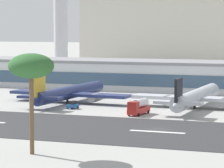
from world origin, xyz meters
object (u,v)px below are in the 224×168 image
object	(u,v)px
distant_hotel_block	(174,26)
airliner_black_tail_gate_1	(195,97)
control_tower	(61,9)
palm_tree_1	(31,67)
service_baggage_tug_0	(73,105)
terminal_building	(171,75)
airliner_gold_tail_gate_0	(68,93)
service_fuel_truck_2	(139,107)

from	to	relation	value
distant_hotel_block	airliner_black_tail_gate_1	size ratio (longest dim) A/B	2.20
control_tower	airliner_black_tail_gate_1	distance (m)	114.15
control_tower	palm_tree_1	size ratio (longest dim) A/B	2.80
control_tower	distant_hotel_block	size ratio (longest dim) A/B	0.49
airliner_black_tail_gate_1	palm_tree_1	world-z (taller)	palm_tree_1
airliner_black_tail_gate_1	service_baggage_tug_0	xyz separation A→B (m)	(-31.11, -11.63, -1.99)
terminal_building	service_baggage_tug_0	size ratio (longest dim) A/B	52.21
terminal_building	airliner_gold_tail_gate_0	size ratio (longest dim) A/B	4.27
terminal_building	palm_tree_1	bearing A→B (deg)	-88.22
terminal_building	control_tower	world-z (taller)	control_tower
terminal_building	distant_hotel_block	distance (m)	140.44
airliner_gold_tail_gate_0	airliner_black_tail_gate_1	xyz separation A→B (m)	(37.49, 0.40, 0.14)
terminal_building	service_baggage_tug_0	world-z (taller)	terminal_building
distant_hotel_block	airliner_black_tail_gate_1	distance (m)	189.25
airliner_gold_tail_gate_0	service_fuel_truck_2	distance (m)	31.05
airliner_black_tail_gate_1	distant_hotel_block	bearing A→B (deg)	17.81
airliner_black_tail_gate_1	palm_tree_1	size ratio (longest dim) A/B	2.59
control_tower	terminal_building	bearing A→B (deg)	-31.03
distant_hotel_block	palm_tree_1	size ratio (longest dim) A/B	5.70
service_fuel_truck_2	airliner_black_tail_gate_1	bearing A→B (deg)	154.26
airliner_black_tail_gate_1	airliner_gold_tail_gate_0	bearing A→B (deg)	92.88
service_fuel_truck_2	palm_tree_1	world-z (taller)	palm_tree_1
airliner_gold_tail_gate_0	service_baggage_tug_0	size ratio (longest dim) A/B	12.22
airliner_gold_tail_gate_0	terminal_building	bearing A→B (deg)	-18.76
service_fuel_truck_2	palm_tree_1	size ratio (longest dim) A/B	0.50
distant_hotel_block	service_fuel_truck_2	bearing A→B (deg)	-78.71
terminal_building	palm_tree_1	xyz separation A→B (m)	(3.57, -114.60, 10.02)
airliner_black_tail_gate_1	service_baggage_tug_0	distance (m)	33.27
airliner_gold_tail_gate_0	palm_tree_1	bearing A→B (deg)	-157.26
service_baggage_tug_0	palm_tree_1	size ratio (longest dim) A/B	0.20
terminal_building	airliner_black_tail_gate_1	distance (m)	49.28
distant_hotel_block	service_baggage_tug_0	size ratio (longest dim) A/B	28.14
control_tower	service_baggage_tug_0	bearing A→B (deg)	-64.06
terminal_building	palm_tree_1	world-z (taller)	palm_tree_1
airliner_gold_tail_gate_0	service_fuel_truck_2	world-z (taller)	airliner_gold_tail_gate_0
service_baggage_tug_0	service_fuel_truck_2	size ratio (longest dim) A/B	0.41
distant_hotel_block	service_fuel_truck_2	xyz separation A→B (m)	(39.50, -197.85, -20.39)
control_tower	service_baggage_tug_0	world-z (taller)	control_tower
airliner_black_tail_gate_1	service_baggage_tug_0	bearing A→B (deg)	112.77
control_tower	service_fuel_truck_2	size ratio (longest dim) A/B	5.62
distant_hotel_block	terminal_building	bearing A→B (deg)	-76.54
terminal_building	control_tower	bearing A→B (deg)	148.97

